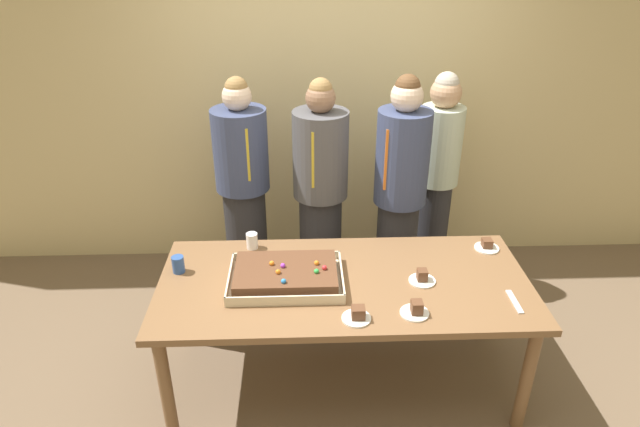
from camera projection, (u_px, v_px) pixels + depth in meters
The scene contains 15 objects.
ground_plane at pixel (342, 379), 3.43m from camera, with size 12.00×12.00×0.00m, color brown.
interior_back_panel at pixel (330, 76), 4.15m from camera, with size 8.00×0.12×3.00m, color #CCB784.
party_table at pixel (344, 292), 3.12m from camera, with size 2.08×0.94×0.74m.
sheet_cake at pixel (286, 275), 3.05m from camera, with size 0.63×0.44×0.12m.
plated_slice_near_left at pixel (487, 246), 3.39m from camera, with size 0.15×0.15×0.06m.
plated_slice_near_right at pixel (357, 315), 2.77m from camera, with size 0.15×0.15×0.07m.
plated_slice_far_left at pixel (422, 278), 3.07m from camera, with size 0.15×0.15×0.07m.
plated_slice_far_right at pixel (416, 310), 2.81m from camera, with size 0.15×0.15×0.08m.
drink_cup_nearest at pixel (178, 264), 3.14m from camera, with size 0.07×0.07×0.10m, color #2D5199.
drink_cup_middle at pixel (252, 241), 3.38m from camera, with size 0.07×0.07×0.10m, color white.
cake_server_utensil at pixel (515, 302), 2.91m from camera, with size 0.03×0.20×0.01m, color silver.
person_serving_front at pixel (400, 195), 3.74m from camera, with size 0.36×0.36×1.71m.
person_green_shirt_behind at pixel (244, 191), 3.88m from camera, with size 0.38×0.38×1.66m.
person_striped_tie_right at pixel (321, 195), 3.81m from camera, with size 0.37×0.37×1.67m.
person_far_right_suit at pixel (437, 177), 4.03m from camera, with size 0.31×0.31×1.64m.
Camera 1 is at (-0.23, -2.55, 2.51)m, focal length 30.88 mm.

